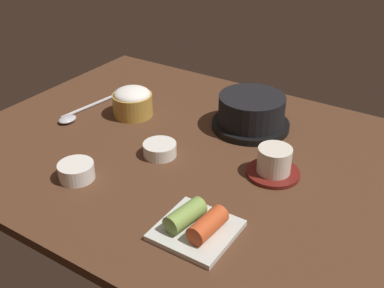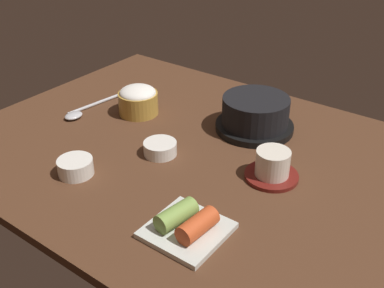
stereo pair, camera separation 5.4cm
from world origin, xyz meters
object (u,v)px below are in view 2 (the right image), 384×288
Objects in this scene: tea_cup_with_saucer at (272,166)px; kimchi_plate at (187,225)px; stone_pot at (255,114)px; side_bowl_near at (75,166)px; rice_bowl at (138,100)px; banchan_cup_center at (160,148)px; spoon at (81,112)px.

tea_cup_with_saucer is 23.08cm from kimchi_plate.
stone_pot reaches higher than side_bowl_near.
stone_pot is 28.96cm from rice_bowl.
tea_cup_with_saucer is 1.51× the size of side_bowl_near.
stone_pot is at bearing 63.59° from banchan_cup_center.
stone_pot is 1.70× the size of tea_cup_with_saucer.
tea_cup_with_saucer is 0.58× the size of spoon.
spoon is (-11.29, -8.86, -3.06)cm from rice_bowl.
tea_cup_with_saucer reaches higher than spoon.
banchan_cup_center is at bearing -116.41° from stone_pot.
tea_cup_with_saucer is at bearing -50.27° from stone_pot.
tea_cup_with_saucer is at bearing 15.10° from banchan_cup_center.
stone_pot is 1.86× the size of rice_bowl.
kimchi_plate is 1.77× the size of side_bowl_near.
tea_cup_with_saucer is (12.57, -15.13, -1.30)cm from stone_pot.
side_bowl_near is at bearing 178.40° from kimchi_plate.
kimchi_plate reaches higher than banchan_cup_center.
spoon is (-38.56, -18.61, -3.38)cm from stone_pot.
spoon is (-19.31, 18.50, -1.17)cm from side_bowl_near.
banchan_cup_center is at bearing 61.24° from side_bowl_near.
banchan_cup_center is (-23.19, -6.26, -1.16)cm from tea_cup_with_saucer.
spoon is (-27.94, 2.77, -0.92)cm from banchan_cup_center.
tea_cup_with_saucer is at bearing -7.68° from rice_bowl.
tea_cup_with_saucer is 38.68cm from side_bowl_near.
kimchi_plate is 0.68× the size of spoon.
rice_bowl is 1.37× the size of banchan_cup_center.
stone_pot is 42.95cm from spoon.
tea_cup_with_saucer is at bearing 80.91° from kimchi_plate.
tea_cup_with_saucer is 24.05cm from banchan_cup_center.
rice_bowl is 40.22cm from tea_cup_with_saucer.
side_bowl_near is at bearing -117.41° from stone_pot.
tea_cup_with_saucer is at bearing 3.90° from spoon.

